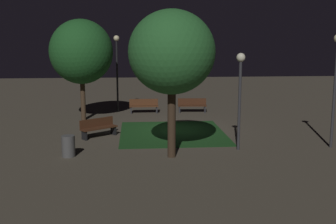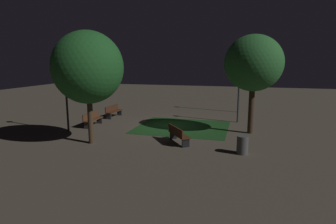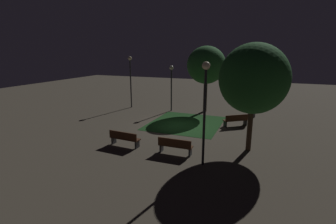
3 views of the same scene
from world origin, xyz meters
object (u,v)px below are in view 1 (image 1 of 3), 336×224
object	(u,v)px
lamp_post_plaza_west	(117,61)
lamp_post_near_wall	(336,72)
lamp_post_path_center	(240,84)
trash_bin	(68,146)
tree_back_left	(81,52)
bench_path_side	(192,105)
tree_tall_center	(172,53)
bench_corner	(98,127)
bench_near_trees	(144,106)

from	to	relation	value
lamp_post_plaza_west	lamp_post_near_wall	distance (m)	13.53
lamp_post_path_center	trash_bin	bearing A→B (deg)	3.69
trash_bin	tree_back_left	bearing A→B (deg)	-87.66
lamp_post_near_wall	trash_bin	xyz separation A→B (m)	(10.98, 0.51, -2.80)
bench_path_side	lamp_post_path_center	distance (m)	9.42
bench_path_side	trash_bin	bearing A→B (deg)	56.79
lamp_post_path_center	lamp_post_near_wall	bearing A→B (deg)	-179.05
lamp_post_plaza_west	lamp_post_path_center	world-z (taller)	lamp_post_plaza_west
bench_path_side	tree_tall_center	distance (m)	10.78
lamp_post_path_center	bench_corner	bearing A→B (deg)	-24.98
bench_path_side	tree_back_left	size ratio (longest dim) A/B	0.32
tree_tall_center	lamp_post_path_center	size ratio (longest dim) A/B	1.41
bench_path_side	trash_bin	xyz separation A→B (m)	(6.25, 9.55, -0.06)
tree_tall_center	lamp_post_near_wall	xyz separation A→B (m)	(-6.93, -0.88, -0.84)
bench_path_side	lamp_post_path_center	xyz separation A→B (m)	(-0.66, 9.11, 2.30)
tree_back_left	trash_bin	distance (m)	8.33
bench_near_trees	lamp_post_near_wall	distance (m)	12.24
tree_back_left	trash_bin	world-z (taller)	tree_back_left
lamp_post_path_center	lamp_post_near_wall	size ratio (longest dim) A/B	0.84
lamp_post_near_wall	lamp_post_path_center	bearing A→B (deg)	0.95
bench_corner	tree_back_left	xyz separation A→B (m)	(1.20, -4.32, 3.40)
bench_path_side	tree_tall_center	size ratio (longest dim) A/B	0.32
bench_corner	lamp_post_path_center	world-z (taller)	lamp_post_path_center
tree_back_left	tree_tall_center	size ratio (longest dim) A/B	1.00
bench_path_side	lamp_post_plaza_west	xyz separation A→B (m)	(4.70, -0.67, 2.77)
bench_corner	lamp_post_path_center	distance (m)	7.03
lamp_post_plaza_west	lamp_post_near_wall	size ratio (longest dim) A/B	1.01
tree_tall_center	lamp_post_plaza_west	size ratio (longest dim) A/B	1.18
bench_path_side	lamp_post_path_center	bearing A→B (deg)	94.17
tree_back_left	lamp_post_plaza_west	distance (m)	3.30
bench_near_trees	lamp_post_path_center	distance (m)	10.10
tree_back_left	lamp_post_near_wall	world-z (taller)	tree_back_left
bench_near_trees	trash_bin	bearing A→B (deg)	71.50
bench_near_trees	bench_corner	bearing A→B (deg)	69.91
tree_tall_center	trash_bin	xyz separation A→B (m)	(4.04, -0.37, -3.64)
tree_tall_center	lamp_post_plaza_west	distance (m)	10.91
trash_bin	bench_corner	bearing A→B (deg)	-105.33
lamp_post_path_center	bench_path_side	bearing A→B (deg)	-85.83
lamp_post_plaza_west	lamp_post_path_center	bearing A→B (deg)	118.78
lamp_post_plaza_west	bench_corner	bearing A→B (deg)	84.61
trash_bin	bench_near_trees	bearing A→B (deg)	-108.50
tree_back_left	lamp_post_plaza_west	size ratio (longest dim) A/B	1.18
tree_back_left	lamp_post_path_center	world-z (taller)	tree_back_left
tree_back_left	tree_tall_center	world-z (taller)	tree_back_left
bench_path_side	tree_tall_center	world-z (taller)	tree_tall_center
tree_tall_center	trash_bin	distance (m)	5.45
bench_corner	lamp_post_plaza_west	size ratio (longest dim) A/B	0.36
lamp_post_path_center	lamp_post_plaza_west	bearing A→B (deg)	-61.22
tree_tall_center	trash_bin	world-z (taller)	tree_tall_center
lamp_post_plaza_west	lamp_post_path_center	xyz separation A→B (m)	(-5.37, 9.78, -0.47)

